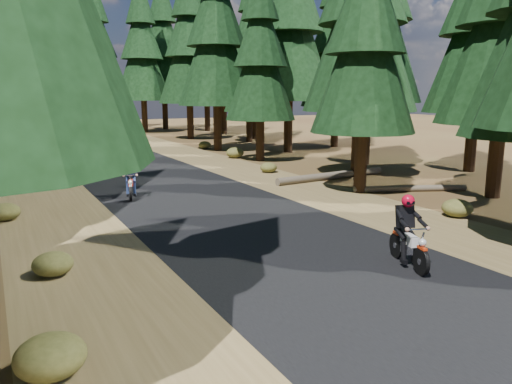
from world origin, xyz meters
TOP-DOWN VIEW (x-y plane):
  - ground at (0.00, 0.00)m, footprint 120.00×120.00m
  - road at (0.00, 5.00)m, footprint 6.00×100.00m
  - shoulder_l at (-4.60, 5.00)m, footprint 3.20×100.00m
  - shoulder_r at (4.60, 5.00)m, footprint 3.20×100.00m
  - pine_forest at (-0.02, 21.05)m, footprint 34.59×55.08m
  - log_near at (6.87, 7.32)m, footprint 5.86×0.87m
  - log_far at (7.84, 3.66)m, footprint 4.15×1.95m
  - understory_shrubs at (0.09, 8.24)m, footprint 14.15×31.54m
  - rider_lead at (1.61, -2.50)m, footprint 1.04×1.82m
  - rider_follow at (-1.88, 7.45)m, footprint 0.92×1.73m

SIDE VIEW (x-z plane):
  - ground at x=0.00m, z-range 0.00..0.00m
  - shoulder_l at x=-4.60m, z-range 0.00..0.01m
  - shoulder_r at x=4.60m, z-range 0.00..0.01m
  - road at x=0.00m, z-range 0.00..0.01m
  - log_far at x=7.84m, z-range 0.00..0.24m
  - log_near at x=6.87m, z-range 0.00..0.32m
  - understory_shrubs at x=0.09m, z-range -0.06..0.62m
  - rider_follow at x=-1.88m, z-range -0.24..1.24m
  - rider_lead at x=1.61m, z-range -0.25..1.30m
  - pine_forest at x=-0.02m, z-range -0.27..16.05m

